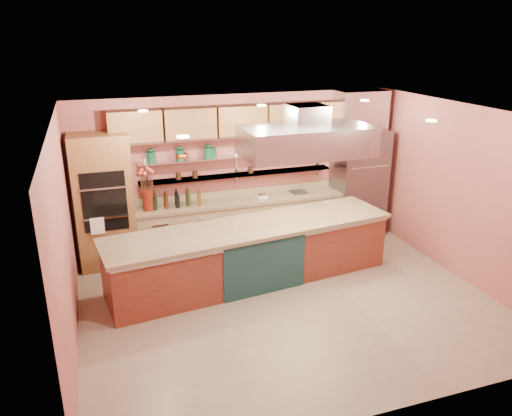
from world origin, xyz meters
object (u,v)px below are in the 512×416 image
object	(u,v)px
kitchen_scale	(262,195)
refrigerator	(358,182)
green_canister	(212,153)
copper_kettle	(183,156)
flower_vase	(148,200)
island	(251,253)

from	to	relation	value
kitchen_scale	refrigerator	bearing A→B (deg)	-10.15
refrigerator	green_canister	bearing A→B (deg)	175.42
copper_kettle	green_canister	world-z (taller)	green_canister
flower_vase	copper_kettle	world-z (taller)	copper_kettle
island	flower_vase	bearing A→B (deg)	130.12
refrigerator	copper_kettle	world-z (taller)	refrigerator
refrigerator	island	distance (m)	3.01
copper_kettle	green_canister	xyz separation A→B (m)	(0.52, 0.00, 0.02)
refrigerator	flower_vase	world-z (taller)	refrigerator
island	flower_vase	distance (m)	2.05
island	refrigerator	bearing A→B (deg)	19.46
flower_vase	kitchen_scale	bearing A→B (deg)	0.00
refrigerator	copper_kettle	size ratio (longest dim) A/B	12.30
island	kitchen_scale	xyz separation A→B (m)	(0.64, 1.33, 0.50)
refrigerator	green_canister	xyz separation A→B (m)	(-2.87, 0.23, 0.75)
refrigerator	kitchen_scale	distance (m)	2.00
refrigerator	island	size ratio (longest dim) A/B	0.46
refrigerator	island	bearing A→B (deg)	-153.53
copper_kettle	kitchen_scale	bearing A→B (deg)	-8.99
green_canister	refrigerator	bearing A→B (deg)	-4.58
refrigerator	green_canister	distance (m)	2.98
flower_vase	kitchen_scale	xyz separation A→B (m)	(2.07, 0.00, -0.13)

